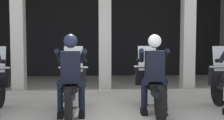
{
  "coord_description": "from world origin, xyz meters",
  "views": [
    {
      "loc": [
        -0.39,
        -5.32,
        1.45
      ],
      "look_at": [
        0.0,
        0.49,
        1.06
      ],
      "focal_mm": 45.15,
      "sensor_mm": 36.0,
      "label": 1
    }
  ],
  "objects_px": {
    "motorcycle_center_left": "(72,89)",
    "police_officer_center_left": "(71,69)",
    "motorcycle_center_right": "(151,87)",
    "police_officer_center_right": "(154,67)"
  },
  "relations": [
    {
      "from": "police_officer_center_left",
      "to": "police_officer_center_right",
      "type": "relative_size",
      "value": 1.0
    },
    {
      "from": "motorcycle_center_right",
      "to": "police_officer_center_left",
      "type": "bearing_deg",
      "value": -175.67
    },
    {
      "from": "police_officer_center_left",
      "to": "police_officer_center_right",
      "type": "height_order",
      "value": "same"
    },
    {
      "from": "police_officer_center_left",
      "to": "motorcycle_center_right",
      "type": "bearing_deg",
      "value": 0.06
    },
    {
      "from": "police_officer_center_right",
      "to": "motorcycle_center_right",
      "type": "bearing_deg",
      "value": 79.71
    },
    {
      "from": "police_officer_center_right",
      "to": "police_officer_center_left",
      "type": "bearing_deg",
      "value": 174.61
    },
    {
      "from": "motorcycle_center_left",
      "to": "police_officer_center_left",
      "type": "xyz_separation_m",
      "value": [
        -0.0,
        -0.28,
        0.44
      ]
    },
    {
      "from": "motorcycle_center_left",
      "to": "police_officer_center_right",
      "type": "distance_m",
      "value": 1.68
    },
    {
      "from": "police_officer_center_right",
      "to": "motorcycle_center_left",
      "type": "bearing_deg",
      "value": 164.6
    },
    {
      "from": "motorcycle_center_right",
      "to": "motorcycle_center_left",
      "type": "bearing_deg",
      "value": 174.61
    }
  ]
}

